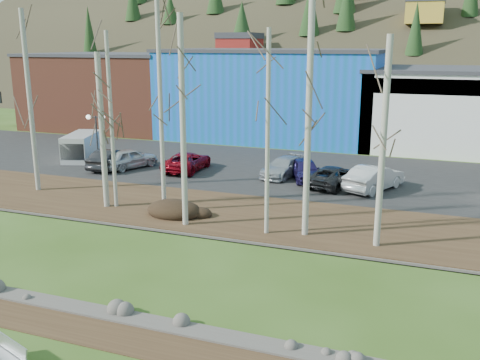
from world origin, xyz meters
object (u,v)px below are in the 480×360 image
at_px(van_grey, 81,147).
at_px(car_2, 187,161).
at_px(car_1, 110,159).
at_px(car_0, 129,158).
at_px(bench_intact, 10,355).
at_px(car_3, 284,167).
at_px(car_4, 305,170).
at_px(car_6, 334,176).
at_px(car_5, 374,178).
at_px(street_lamp, 96,126).

bearing_deg(van_grey, car_2, -21.28).
bearing_deg(car_1, car_0, -159.58).
xyz_separation_m(bench_intact, car_3, (1.25, 23.62, 0.37)).
xyz_separation_m(bench_intact, car_4, (2.83, 23.11, 0.43)).
bearing_deg(bench_intact, car_2, 122.75).
relative_size(car_2, car_6, 1.03).
bearing_deg(car_4, car_6, -48.53).
height_order(car_4, car_5, car_5).
bearing_deg(car_0, car_4, -152.36).
distance_m(car_0, car_4, 12.64).
bearing_deg(car_0, bench_intact, 136.78).
relative_size(car_1, car_2, 0.90).
distance_m(car_2, car_4, 8.40).
bearing_deg(car_5, bench_intact, 95.82).
bearing_deg(car_4, street_lamp, 159.89).
distance_m(car_3, van_grey, 16.05).
bearing_deg(bench_intact, van_grey, 141.37).
xyz_separation_m(car_1, car_4, (13.81, 1.56, -0.01)).
relative_size(street_lamp, car_5, 0.80).
bearing_deg(car_6, car_3, -5.25).
bearing_deg(car_1, bench_intact, 114.50).
height_order(bench_intact, car_5, car_5).
relative_size(bench_intact, car_1, 0.39).
bearing_deg(car_5, car_1, 26.01).
xyz_separation_m(car_5, car_6, (-2.46, 0.08, -0.13)).
relative_size(car_1, car_3, 0.97).
xyz_separation_m(bench_intact, car_2, (-5.56, 22.85, 0.39)).
distance_m(bench_intact, car_4, 23.29).
bearing_deg(car_4, car_3, 137.04).
relative_size(street_lamp, car_1, 0.88).
height_order(street_lamp, car_2, street_lamp).
height_order(car_1, car_6, car_1).
distance_m(car_4, car_5, 4.61).
xyz_separation_m(car_6, van_grey, (-19.67, 1.17, 0.34)).
xyz_separation_m(car_3, van_grey, (-16.05, -0.23, 0.35)).
bearing_deg(car_2, car_3, -175.54).
relative_size(street_lamp, van_grey, 0.77).
bearing_deg(car_3, car_1, -156.55).
bearing_deg(car_0, car_3, -149.08).
distance_m(street_lamp, car_1, 2.56).
distance_m(car_5, van_grey, 22.17).
xyz_separation_m(street_lamp, van_grey, (-2.61, 1.60, -1.97)).
bearing_deg(car_5, car_0, 24.43).
height_order(car_6, van_grey, van_grey).
xyz_separation_m(car_0, car_6, (14.65, 0.16, -0.08)).
height_order(car_3, car_5, car_5).
bearing_deg(street_lamp, bench_intact, -69.97).
height_order(car_5, car_6, car_5).
height_order(car_1, car_4, car_1).
relative_size(bench_intact, car_6, 0.36).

